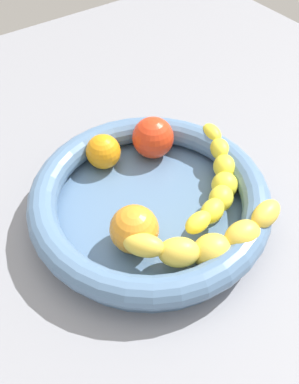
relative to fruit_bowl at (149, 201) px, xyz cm
name	(u,v)px	position (x,y,z in cm)	size (l,w,h in cm)	color
kitchen_counter	(149,222)	(0.00, 0.00, -4.40)	(120.00, 120.00, 3.00)	gray
fruit_bowl	(149,201)	(0.00, 0.00, 0.00)	(31.88, 31.88, 5.60)	slate
banana_draped_left	(218,180)	(3.27, 9.04, 1.43)	(15.21, 15.83, 4.68)	yellow
banana_draped_right	(210,242)	(10.59, 1.28, 1.76)	(9.98, 20.09, 5.17)	yellow
orange_front	(103,152)	(-10.61, -0.65, 1.35)	(5.04, 5.04, 5.04)	orange
orange_mid_left	(134,229)	(3.90, -4.99, 1.84)	(6.00, 6.00, 6.00)	orange
tomato_red	(153,138)	(-8.49, 6.60, 1.90)	(6.14, 6.14, 6.14)	red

